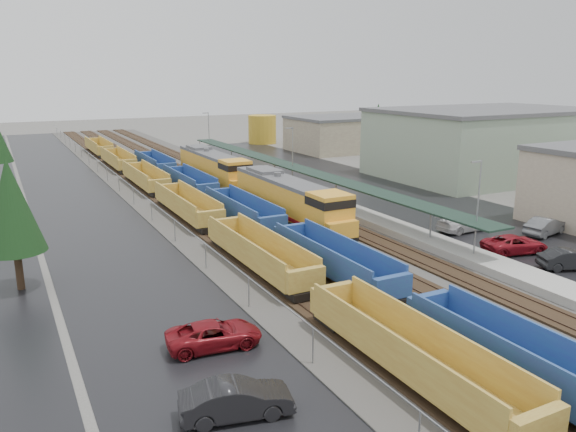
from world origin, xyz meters
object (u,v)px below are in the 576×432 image
Objects in this scene: locomotive_trail at (214,169)px; parked_car_east_e at (545,226)px; well_string_yellow at (187,207)px; parked_car_west_b at (236,400)px; well_string_blue at (281,233)px; parked_car_east_b at (515,244)px; parked_car_east_a at (570,260)px; parked_car_east_c at (464,223)px; locomotive_lead at (290,200)px; parked_car_west_c at (214,335)px; storage_tank at (262,129)px.

locomotive_trail is 39.56m from parked_car_east_e.
well_string_yellow reaches higher than parked_car_west_b.
parked_car_east_b is at bearing -32.24° from well_string_blue.
parked_car_east_a is 4.73m from parked_car_east_b.
locomotive_trail is at bearing 59.81° from well_string_yellow.
parked_car_east_b is 0.95× the size of parked_car_east_c.
well_string_blue is 20.06× the size of parked_car_west_b.
locomotive_lead is at bearing 56.09° from well_string_blue.
parked_car_west_b is at bearing 123.08° from parked_car_east_b.
parked_car_east_b is at bearing -71.85° from locomotive_trail.
parked_car_west_b reaches higher than parked_car_west_c.
locomotive_trail is at bearing 17.14° from parked_car_east_e.
storage_tank is at bearing -16.45° from parked_car_east_e.
locomotive_trail is 3.81× the size of parked_car_east_b.
locomotive_lead is 24.46m from parked_car_east_a.
parked_car_west_b is at bearing -109.21° from locomotive_trail.
locomotive_trail reaches higher than parked_car_east_e.
well_string_yellow is at bearing 137.82° from locomotive_lead.
locomotive_trail reaches higher than parked_car_east_a.
locomotive_trail is 50.48m from parked_car_west_b.
storage_tank is 90.96m from parked_car_west_c.
storage_tank is 1.18× the size of parked_car_east_e.
parked_car_east_a is at bearing 175.33° from parked_car_east_c.
parked_car_east_e reaches higher than parked_car_east_a.
parked_car_east_b is (12.18, -37.15, -1.70)m from locomotive_trail.
parked_car_west_b is 0.98× the size of parked_car_east_e.
parked_car_east_c is (0.63, 11.52, 0.05)m from parked_car_east_a.
parked_car_west_c is at bearing 0.11° from parked_car_west_b.
locomotive_lead is 66.18m from storage_tank.
storage_tank is at bearing -13.48° from parked_car_west_b.
well_string_yellow is 21.33× the size of parked_car_east_c.
locomotive_lead is 10.87m from well_string_yellow.
well_string_blue is at bearing 77.36° from parked_car_east_c.
locomotive_trail is 3.98× the size of parked_car_west_c.
locomotive_lead is at bearing 53.37° from parked_car_east_c.
parked_car_east_b reaches higher than parked_car_west_c.
parked_car_east_e is at bearing -56.97° from parked_car_east_b.
well_string_blue is 17.63m from parked_car_east_c.
storage_tank is at bearing -11.34° from parked_car_east_c.
locomotive_trail is at bearing 22.11° from parked_car_east_c.
parked_car_west_c is (-15.24, -41.24, -1.74)m from locomotive_trail.
parked_car_east_a is (-12.77, -81.94, -2.16)m from storage_tank.
parked_car_west_c is 1.03× the size of parked_car_east_e.
locomotive_trail is 0.17× the size of well_string_yellow.
storage_tank is at bearing 3.30° from parked_car_east_b.
parked_car_west_c is at bearing 110.88° from parked_car_east_a.
parked_car_west_b is (-16.60, -47.65, -1.65)m from locomotive_trail.
parked_car_east_c reaches higher than parked_car_east_a.
well_string_blue is 19.64× the size of parked_car_east_e.
parked_car_west_b is 1.04× the size of parked_car_east_a.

